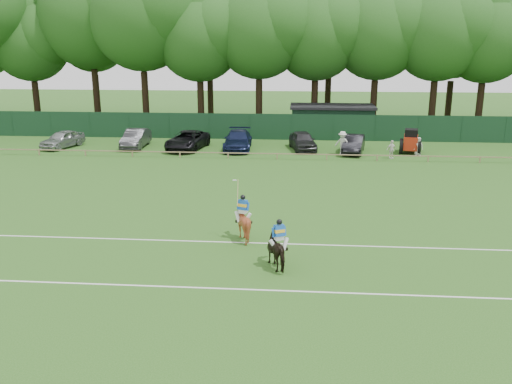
# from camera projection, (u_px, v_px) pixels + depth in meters

# --- Properties ---
(ground) EXTENTS (160.00, 160.00, 0.00)m
(ground) POSITION_uv_depth(u_px,v_px,m) (241.00, 235.00, 26.72)
(ground) COLOR #1E4C14
(ground) RESTS_ON ground
(horse_dark) EXTENTS (1.56, 2.01, 1.55)m
(horse_dark) POSITION_uv_depth(u_px,v_px,m) (279.00, 250.00, 22.80)
(horse_dark) COLOR black
(horse_dark) RESTS_ON ground
(horse_chestnut) EXTENTS (1.81, 1.91, 1.67)m
(horse_chestnut) POSITION_uv_depth(u_px,v_px,m) (243.00, 223.00, 26.00)
(horse_chestnut) COLOR brown
(horse_chestnut) RESTS_ON ground
(sedan_silver) EXTENTS (3.12, 4.89, 1.55)m
(sedan_silver) POSITION_uv_depth(u_px,v_px,m) (62.00, 139.00, 48.48)
(sedan_silver) COLOR #A2A4A7
(sedan_silver) RESTS_ON ground
(sedan_grey) EXTENTS (1.86, 4.98, 1.63)m
(sedan_grey) POSITION_uv_depth(u_px,v_px,m) (136.00, 138.00, 48.59)
(sedan_grey) COLOR #2F3032
(sedan_grey) RESTS_ON ground
(suv_black) EXTENTS (3.51, 6.09, 1.60)m
(suv_black) POSITION_uv_depth(u_px,v_px,m) (187.00, 140.00, 47.75)
(suv_black) COLOR black
(suv_black) RESTS_ON ground
(sedan_navy) EXTENTS (2.54, 5.78, 1.65)m
(sedan_navy) POSITION_uv_depth(u_px,v_px,m) (238.00, 140.00, 47.64)
(sedan_navy) COLOR #121A3A
(sedan_navy) RESTS_ON ground
(hatch_grey) EXTENTS (2.79, 5.02, 1.62)m
(hatch_grey) POSITION_uv_depth(u_px,v_px,m) (303.00, 141.00, 47.52)
(hatch_grey) COLOR #29292B
(hatch_grey) RESTS_ON ground
(estate_black) EXTENTS (2.42, 4.85, 1.53)m
(estate_black) POSITION_uv_depth(u_px,v_px,m) (353.00, 144.00, 46.20)
(estate_black) COLOR black
(estate_black) RESTS_ON ground
(spectator_left) EXTENTS (1.45, 1.13, 1.98)m
(spectator_left) POSITION_uv_depth(u_px,v_px,m) (342.00, 143.00, 45.43)
(spectator_left) COLOR beige
(spectator_left) RESTS_ON ground
(spectator_mid) EXTENTS (0.95, 0.73, 1.50)m
(spectator_mid) POSITION_uv_depth(u_px,v_px,m) (391.00, 149.00, 43.96)
(spectator_mid) COLOR silver
(spectator_mid) RESTS_ON ground
(spectator_right) EXTENTS (0.76, 0.50, 1.53)m
(spectator_right) POSITION_uv_depth(u_px,v_px,m) (418.00, 146.00, 45.22)
(spectator_right) COLOR silver
(spectator_right) RESTS_ON ground
(rider_dark) EXTENTS (0.89, 0.59, 1.41)m
(rider_dark) POSITION_uv_depth(u_px,v_px,m) (279.00, 234.00, 22.60)
(rider_dark) COLOR silver
(rider_dark) RESTS_ON ground
(rider_chestnut) EXTENTS (0.91, 0.76, 2.05)m
(rider_chestnut) POSITION_uv_depth(u_px,v_px,m) (243.00, 208.00, 25.79)
(rider_chestnut) COLOR silver
(rider_chestnut) RESTS_ON ground
(pitch_lines) EXTENTS (60.00, 5.10, 0.01)m
(pitch_lines) POSITION_uv_depth(u_px,v_px,m) (232.00, 263.00, 23.36)
(pitch_lines) COLOR silver
(pitch_lines) RESTS_ON ground
(pitch_rail) EXTENTS (62.10, 0.10, 0.50)m
(pitch_rail) POSITION_uv_depth(u_px,v_px,m) (265.00, 154.00, 43.88)
(pitch_rail) COLOR #997F5B
(pitch_rail) RESTS_ON ground
(perimeter_fence) EXTENTS (92.08, 0.08, 2.50)m
(perimeter_fence) POSITION_uv_depth(u_px,v_px,m) (271.00, 127.00, 52.30)
(perimeter_fence) COLOR #14351E
(perimeter_fence) RESTS_ON ground
(utility_shed) EXTENTS (8.40, 4.40, 3.04)m
(utility_shed) POSITION_uv_depth(u_px,v_px,m) (332.00, 120.00, 54.63)
(utility_shed) COLOR #14331E
(utility_shed) RESTS_ON ground
(tree_row) EXTENTS (96.00, 12.00, 21.00)m
(tree_row) POSITION_uv_depth(u_px,v_px,m) (293.00, 127.00, 60.16)
(tree_row) COLOR #26561C
(tree_row) RESTS_ON ground
(tractor) EXTENTS (2.13, 2.77, 2.10)m
(tractor) POSITION_uv_depth(u_px,v_px,m) (411.00, 142.00, 46.01)
(tractor) COLOR #B32610
(tractor) RESTS_ON ground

